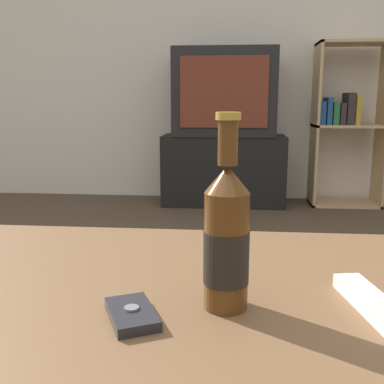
{
  "coord_description": "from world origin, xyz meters",
  "views": [
    {
      "loc": [
        0.12,
        -0.65,
        0.78
      ],
      "look_at": [
        0.04,
        0.23,
        0.6
      ],
      "focal_mm": 42.0,
      "sensor_mm": 36.0,
      "label": 1
    }
  ],
  "objects_px": {
    "television": "(225,93)",
    "beer_bottle": "(226,239)",
    "remote_control": "(371,302)",
    "tv_stand": "(223,170)",
    "cell_phone": "(132,314)",
    "bookshelf": "(346,122)"
  },
  "relations": [
    {
      "from": "bookshelf",
      "to": "cell_phone",
      "type": "distance_m",
      "value": 3.08
    },
    {
      "from": "bookshelf",
      "to": "beer_bottle",
      "type": "bearing_deg",
      "value": -106.2
    },
    {
      "from": "television",
      "to": "remote_control",
      "type": "height_order",
      "value": "television"
    },
    {
      "from": "tv_stand",
      "to": "remote_control",
      "type": "xyz_separation_m",
      "value": [
        0.26,
        -2.82,
        0.25
      ]
    },
    {
      "from": "television",
      "to": "beer_bottle",
      "type": "distance_m",
      "value": 2.84
    },
    {
      "from": "cell_phone",
      "to": "remote_control",
      "type": "xyz_separation_m",
      "value": [
        0.32,
        0.06,
        0.0
      ]
    },
    {
      "from": "cell_phone",
      "to": "beer_bottle",
      "type": "bearing_deg",
      "value": -3.93
    },
    {
      "from": "bookshelf",
      "to": "remote_control",
      "type": "relative_size",
      "value": 7.26
    },
    {
      "from": "bookshelf",
      "to": "remote_control",
      "type": "bearing_deg",
      "value": -102.56
    },
    {
      "from": "remote_control",
      "to": "television",
      "type": "bearing_deg",
      "value": 84.74
    },
    {
      "from": "tv_stand",
      "to": "beer_bottle",
      "type": "xyz_separation_m",
      "value": [
        0.06,
        -2.83,
        0.33
      ]
    },
    {
      "from": "tv_stand",
      "to": "beer_bottle",
      "type": "bearing_deg",
      "value": -88.72
    },
    {
      "from": "television",
      "to": "bookshelf",
      "type": "height_order",
      "value": "bookshelf"
    },
    {
      "from": "bookshelf",
      "to": "beer_bottle",
      "type": "height_order",
      "value": "bookshelf"
    },
    {
      "from": "television",
      "to": "remote_control",
      "type": "relative_size",
      "value": 4.53
    },
    {
      "from": "tv_stand",
      "to": "remote_control",
      "type": "bearing_deg",
      "value": -84.72
    },
    {
      "from": "television",
      "to": "bookshelf",
      "type": "bearing_deg",
      "value": 3.46
    },
    {
      "from": "tv_stand",
      "to": "cell_phone",
      "type": "distance_m",
      "value": 2.89
    },
    {
      "from": "tv_stand",
      "to": "television",
      "type": "relative_size",
      "value": 1.23
    },
    {
      "from": "tv_stand",
      "to": "remote_control",
      "type": "height_order",
      "value": "tv_stand"
    },
    {
      "from": "bookshelf",
      "to": "remote_control",
      "type": "height_order",
      "value": "bookshelf"
    },
    {
      "from": "beer_bottle",
      "to": "television",
      "type": "bearing_deg",
      "value": 91.28
    }
  ]
}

